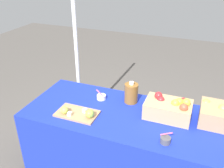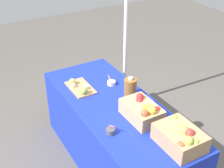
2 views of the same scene
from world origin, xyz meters
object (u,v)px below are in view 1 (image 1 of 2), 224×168
(sample_bowl_near, at_px, (165,140))
(tent_pole, at_px, (76,51))
(sample_bowl_mid, at_px, (101,97))
(cutting_board_front, at_px, (78,113))
(apple_crate_middle, at_px, (169,108))
(cider_jug, at_px, (131,93))

(sample_bowl_near, xyz_separation_m, tent_pole, (-1.22, 0.91, 0.22))
(sample_bowl_near, height_order, tent_pole, tent_pole)
(sample_bowl_mid, bearing_deg, cutting_board_front, -103.21)
(apple_crate_middle, height_order, tent_pole, tent_pole)
(sample_bowl_near, height_order, sample_bowl_mid, sample_bowl_mid)
(apple_crate_middle, height_order, cider_jug, cider_jug)
(apple_crate_middle, distance_m, cutting_board_front, 0.78)
(cutting_board_front, distance_m, cider_jug, 0.53)
(sample_bowl_near, distance_m, cider_jug, 0.62)
(cutting_board_front, bearing_deg, sample_bowl_near, -5.68)
(sample_bowl_mid, bearing_deg, tent_pole, 136.49)
(apple_crate_middle, xyz_separation_m, sample_bowl_near, (0.04, -0.35, -0.06))
(cider_jug, xyz_separation_m, tent_pole, (-0.81, 0.45, 0.16))
(apple_crate_middle, bearing_deg, cider_jug, 162.90)
(sample_bowl_mid, xyz_separation_m, cider_jug, (0.28, 0.05, 0.07))
(apple_crate_middle, relative_size, sample_bowl_mid, 3.74)
(sample_bowl_mid, xyz_separation_m, tent_pole, (-0.53, 0.50, 0.23))
(apple_crate_middle, bearing_deg, sample_bowl_mid, 174.84)
(cutting_board_front, bearing_deg, tent_pole, 118.55)
(sample_bowl_near, relative_size, cider_jug, 0.47)
(cider_jug, bearing_deg, tent_pole, 151.06)
(apple_crate_middle, height_order, sample_bowl_near, apple_crate_middle)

